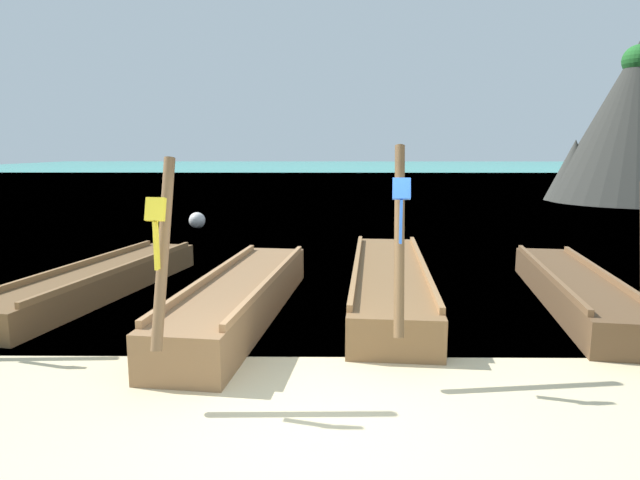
{
  "coord_description": "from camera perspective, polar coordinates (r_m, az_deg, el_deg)",
  "views": [
    {
      "loc": [
        0.1,
        -5.01,
        2.69
      ],
      "look_at": [
        0.0,
        3.79,
        1.23
      ],
      "focal_mm": 30.66,
      "sensor_mm": 36.0,
      "label": 1
    }
  ],
  "objects": [
    {
      "name": "ground",
      "position": [
        5.69,
        -0.44,
        -18.78
      ],
      "size": [
        120.0,
        120.0,
        0.0
      ],
      "primitive_type": "plane",
      "color": "beige"
    },
    {
      "name": "sea_water",
      "position": [
        66.86,
        0.54,
        7.12
      ],
      "size": [
        120.0,
        120.0,
        0.0
      ],
      "primitive_type": "plane",
      "color": "#2DB29E",
      "rests_on": "ground"
    },
    {
      "name": "longtail_boat_turquoise_ribbon",
      "position": [
        11.01,
        -22.03,
        -3.99
      ],
      "size": [
        2.22,
        6.04,
        2.26
      ],
      "color": "brown",
      "rests_on": "ground"
    },
    {
      "name": "longtail_boat_yellow_ribbon",
      "position": [
        8.96,
        -8.19,
        -5.93
      ],
      "size": [
        1.78,
        6.09,
        2.62
      ],
      "color": "olive",
      "rests_on": "ground"
    },
    {
      "name": "longtail_boat_blue_ribbon",
      "position": [
        10.06,
        7.23,
        -4.34
      ],
      "size": [
        1.82,
        7.06,
        2.75
      ],
      "color": "brown",
      "rests_on": "ground"
    },
    {
      "name": "longtail_boat_orange_ribbon",
      "position": [
        10.5,
        25.04,
        -4.74
      ],
      "size": [
        1.88,
        5.77,
        2.31
      ],
      "color": "brown",
      "rests_on": "ground"
    },
    {
      "name": "karst_rock",
      "position": [
        32.52,
        29.59,
        10.4
      ],
      "size": [
        7.74,
        7.74,
        8.05
      ],
      "color": "#383833",
      "rests_on": "ground"
    },
    {
      "name": "mooring_buoy_near",
      "position": [
        19.26,
        -12.71,
        2.02
      ],
      "size": [
        0.56,
        0.56,
        0.56
      ],
      "color": "white",
      "rests_on": "sea_water"
    }
  ]
}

